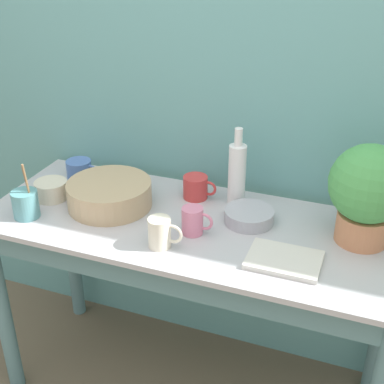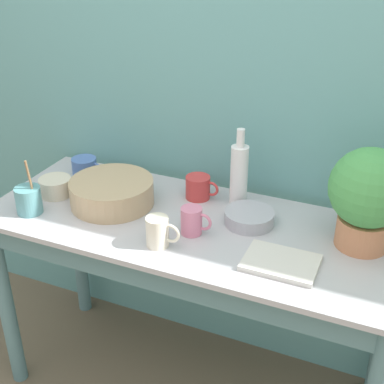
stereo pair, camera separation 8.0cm
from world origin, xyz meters
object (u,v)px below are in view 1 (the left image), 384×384
object	(u,v)px
tray_board	(284,260)
mug_cream	(160,233)
mug_blue	(80,171)
bowl_small_cream	(51,190)
bottle_tall	(237,173)
bowl_small_steel	(249,216)
mug_red	(196,187)
mug_pink	(193,221)
potted_plant	(368,191)
bowl_wash_large	(110,194)
utensil_cup	(26,204)

from	to	relation	value
tray_board	mug_cream	bearing A→B (deg)	-172.39
mug_blue	bowl_small_cream	xyz separation A→B (m)	(-0.02, -0.17, -0.01)
bottle_tall	mug_cream	xyz separation A→B (m)	(-0.15, -0.36, -0.07)
bottle_tall	bowl_small_steel	distance (m)	0.17
mug_red	tray_board	size ratio (longest dim) A/B	0.56
mug_pink	mug_cream	distance (m)	0.13
potted_plant	mug_red	bearing A→B (deg)	171.74
mug_red	bowl_small_steel	bearing A→B (deg)	-23.58
mug_pink	bowl_small_steel	bearing A→B (deg)	41.30
bowl_wash_large	bowl_small_steel	world-z (taller)	bowl_wash_large
bowl_small_cream	utensil_cup	bearing A→B (deg)	-91.47
potted_plant	bottle_tall	size ratio (longest dim) A/B	1.13
mug_cream	bowl_small_cream	xyz separation A→B (m)	(-0.51, 0.16, -0.02)
bottle_tall	tray_board	size ratio (longest dim) A/B	1.32
bowl_wash_large	bowl_small_cream	world-z (taller)	bowl_wash_large
potted_plant	utensil_cup	world-z (taller)	potted_plant
mug_cream	bottle_tall	bearing A→B (deg)	67.82
mug_pink	mug_cream	bearing A→B (deg)	-122.11
potted_plant	bowl_wash_large	size ratio (longest dim) A/B	1.09
potted_plant	mug_pink	bearing A→B (deg)	-164.11
mug_red	bowl_small_steel	world-z (taller)	mug_red
bottle_tall	tray_board	xyz separation A→B (m)	(0.24, -0.30, -0.11)
mug_red	bowl_small_cream	xyz separation A→B (m)	(-0.50, -0.19, -0.01)
potted_plant	bowl_small_steel	bearing A→B (deg)	-177.86
potted_plant	mug_red	world-z (taller)	potted_plant
potted_plant	mug_red	size ratio (longest dim) A/B	2.65
bowl_wash_large	bottle_tall	world-z (taller)	bottle_tall
utensil_cup	mug_pink	bearing A→B (deg)	9.97
bowl_wash_large	utensil_cup	world-z (taller)	utensil_cup
mug_pink	bowl_small_steel	xyz separation A→B (m)	(0.15, 0.14, -0.02)
bowl_small_steel	bowl_wash_large	bearing A→B (deg)	-172.49
bowl_small_steel	tray_board	size ratio (longest dim) A/B	0.77
mug_cream	mug_pink	bearing A→B (deg)	57.89
bowl_wash_large	bowl_small_cream	size ratio (longest dim) A/B	2.52
mug_red	mug_cream	xyz separation A→B (m)	(0.01, -0.35, 0.01)
potted_plant	tray_board	bearing A→B (deg)	-134.63
potted_plant	bowl_small_cream	size ratio (longest dim) A/B	2.75
potted_plant	mug_cream	xyz separation A→B (m)	(-0.60, -0.26, -0.13)
bowl_wash_large	bottle_tall	size ratio (longest dim) A/B	1.03
mug_cream	tray_board	world-z (taller)	mug_cream
mug_pink	mug_blue	distance (m)	0.60
bowl_small_cream	utensil_cup	world-z (taller)	utensil_cup
bowl_wash_large	tray_board	bearing A→B (deg)	-10.88
potted_plant	mug_pink	world-z (taller)	potted_plant
potted_plant	bowl_wash_large	xyz separation A→B (m)	(-0.87, -0.08, -0.14)
bowl_wash_large	utensil_cup	size ratio (longest dim) A/B	1.46
potted_plant	mug_pink	xyz separation A→B (m)	(-0.53, -0.15, -0.14)
bottle_tall	mug_blue	xyz separation A→B (m)	(-0.64, -0.03, -0.08)
potted_plant	mug_red	distance (m)	0.63
mug_red	mug_blue	xyz separation A→B (m)	(-0.48, -0.03, -0.00)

